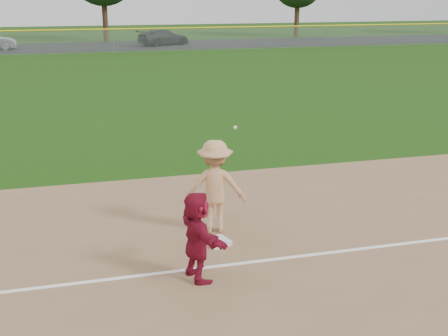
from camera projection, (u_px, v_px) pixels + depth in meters
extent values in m
plane|color=#1A400C|center=(241.00, 246.00, 12.02)|extent=(160.00, 160.00, 0.00)
cube|color=white|center=(253.00, 262.00, 11.27)|extent=(60.00, 0.10, 0.01)
cube|color=black|center=(110.00, 46.00, 54.45)|extent=(120.00, 10.00, 0.01)
cube|color=white|center=(218.00, 242.00, 12.05)|extent=(0.58, 0.58, 0.10)
imported|color=maroon|center=(197.00, 236.00, 10.39)|extent=(0.85, 1.69, 1.74)
imported|color=black|center=(164.00, 37.00, 55.20)|extent=(5.68, 4.17, 1.53)
imported|color=#AFAFB2|center=(215.00, 186.00, 12.45)|extent=(1.52, 1.10, 2.12)
sphere|color=silver|center=(235.00, 127.00, 11.66)|extent=(0.08, 0.08, 0.08)
plane|color=#999EA0|center=(113.00, 41.00, 48.62)|extent=(110.00, 0.00, 110.00)
cylinder|color=yellow|center=(113.00, 29.00, 48.31)|extent=(110.00, 0.12, 0.12)
cylinder|color=gray|center=(113.00, 41.00, 48.62)|extent=(0.08, 0.08, 2.00)
cylinder|color=gray|center=(326.00, 36.00, 53.38)|extent=(0.08, 0.08, 2.00)
cylinder|color=#352413|center=(105.00, 21.00, 58.91)|extent=(0.56, 0.56, 4.10)
cylinder|color=#372614|center=(297.00, 20.00, 65.41)|extent=(0.56, 0.56, 3.64)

